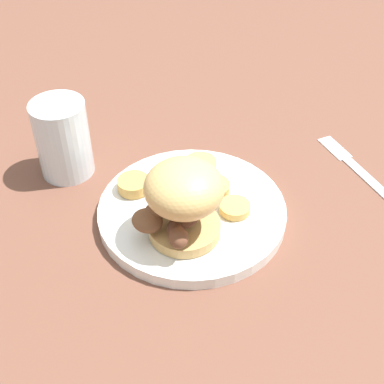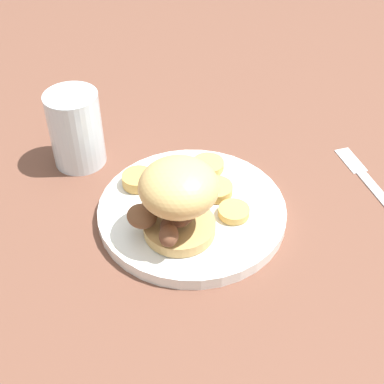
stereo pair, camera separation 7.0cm
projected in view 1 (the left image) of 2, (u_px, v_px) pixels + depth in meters
The scene contains 9 objects.
ground_plane at pixel (192, 216), 0.73m from camera, with size 4.00×4.00×0.00m, color brown.
dinner_plate at pixel (192, 210), 0.72m from camera, with size 0.25×0.25×0.02m.
sandwich at pixel (182, 199), 0.64m from camera, with size 0.10×0.11×0.11m.
potato_round_0 at pixel (211, 186), 0.74m from camera, with size 0.05×0.05×0.01m, color tan.
potato_round_1 at pixel (235, 208), 0.71m from camera, with size 0.04×0.04×0.01m, color tan.
potato_round_2 at pixel (200, 164), 0.77m from camera, with size 0.05×0.05×0.01m, color tan.
potato_round_3 at pixel (134, 184), 0.74m from camera, with size 0.04×0.04×0.02m, color tan.
fork at pixel (355, 166), 0.81m from camera, with size 0.17×0.08×0.00m.
drinking_glass at pixel (63, 139), 0.76m from camera, with size 0.08×0.08×0.12m.
Camera 1 is at (0.36, -0.38, 0.51)m, focal length 50.00 mm.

